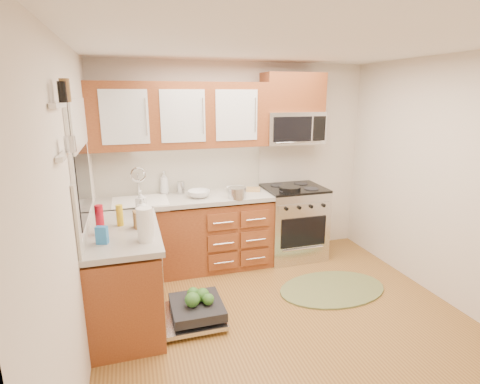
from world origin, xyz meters
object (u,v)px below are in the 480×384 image
object	(u,v)px
microwave	(292,128)
cutting_board	(248,189)
bowl_b	(199,194)
cup	(237,190)
dishwasher	(193,312)
skillet	(290,188)
sink	(141,211)
paper_towel_roll	(145,225)
range	(293,222)
stock_pot	(237,193)
rug	(332,289)
upper_cabinets	(181,115)
bowl_a	(236,189)

from	to	relation	value
microwave	cutting_board	distance (m)	0.96
bowl_b	cup	distance (m)	0.49
dishwasher	microwave	bearing A→B (deg)	39.07
skillet	sink	bearing A→B (deg)	175.81
skillet	dishwasher	bearing A→B (deg)	-145.14
cutting_board	paper_towel_roll	world-z (taller)	paper_towel_roll
dishwasher	bowl_b	bearing A→B (deg)	75.15
bowl_b	range	bearing A→B (deg)	1.82
microwave	stock_pot	distance (m)	1.14
paper_towel_roll	rug	bearing A→B (deg)	8.08
dishwasher	paper_towel_roll	size ratio (longest dim) A/B	2.44
sink	cutting_board	size ratio (longest dim) A/B	2.04
rug	bowl_b	xyz separation A→B (m)	(-1.30, 0.94, 0.96)
sink	stock_pot	distance (m)	1.14
dishwasher	paper_towel_roll	xyz separation A→B (m)	(-0.39, -0.13, 0.97)
dishwasher	upper_cabinets	bearing A→B (deg)	83.96
dishwasher	rug	bearing A→B (deg)	5.28
sink	bowl_b	distance (m)	0.70
cutting_board	microwave	bearing A→B (deg)	0.00
sink	stock_pot	world-z (taller)	stock_pot
microwave	bowl_a	size ratio (longest dim) A/B	3.28
cutting_board	paper_towel_roll	size ratio (longest dim) A/B	1.06
range	skillet	xyz separation A→B (m)	(-0.12, -0.14, 0.50)
stock_pot	bowl_b	size ratio (longest dim) A/B	0.81
rug	bowl_b	world-z (taller)	bowl_b
sink	rug	world-z (taller)	sink
bowl_b	sink	bearing A→B (deg)	177.49
skillet	bowl_a	xyz separation A→B (m)	(-0.63, 0.23, -0.02)
range	paper_towel_roll	bearing A→B (deg)	-146.78
stock_pot	sink	bearing A→B (deg)	169.71
skillet	rug	bearing A→B (deg)	-78.44
sink	cup	size ratio (longest dim) A/B	5.44
upper_cabinets	sink	size ratio (longest dim) A/B	3.31
upper_cabinets	cup	world-z (taller)	upper_cabinets
range	bowl_b	xyz separation A→B (m)	(-1.25, -0.04, 0.49)
rug	cutting_board	distance (m)	1.57
skillet	bowl_b	xyz separation A→B (m)	(-1.13, 0.10, -0.01)
sink	paper_towel_roll	bearing A→B (deg)	-90.00
microwave	skillet	bearing A→B (deg)	-114.96
skillet	stock_pot	distance (m)	0.71
microwave	paper_towel_roll	world-z (taller)	microwave
range	sink	distance (m)	1.96
stock_pot	bowl_b	world-z (taller)	stock_pot
paper_towel_roll	cup	world-z (taller)	paper_towel_roll
bowl_b	paper_towel_roll	bearing A→B (deg)	-119.02
microwave	cup	xyz separation A→B (m)	(-0.76, -0.12, -0.73)
microwave	stock_pot	xyz separation A→B (m)	(-0.83, -0.33, -0.71)
microwave	skillet	xyz separation A→B (m)	(-0.12, -0.26, -0.72)
range	bowl_a	world-z (taller)	bowl_a
upper_cabinets	range	world-z (taller)	upper_cabinets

